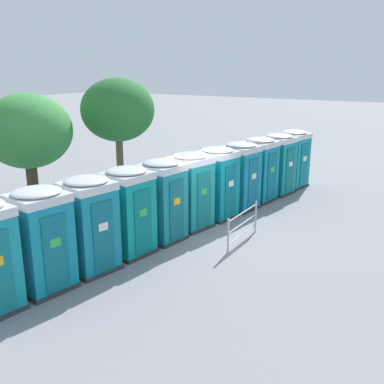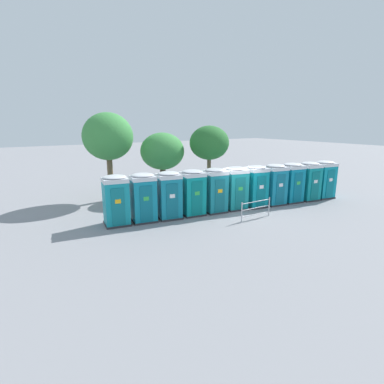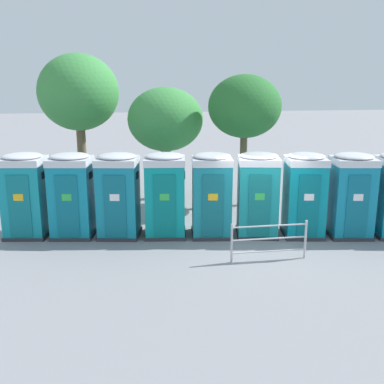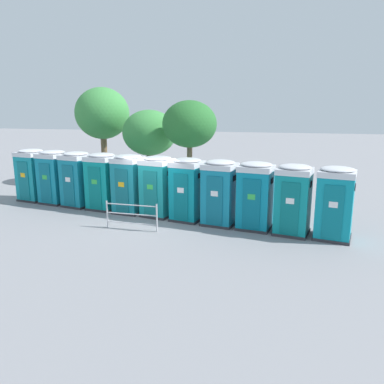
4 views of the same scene
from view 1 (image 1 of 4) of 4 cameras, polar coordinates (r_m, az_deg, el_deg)
ground_plane at (r=14.89m, az=1.28°, el=-4.89°), size 120.00×120.00×0.00m
portapotty_1 at (r=11.28m, az=-18.59°, el=-5.70°), size 1.40×1.38×2.54m
portapotty_2 at (r=11.99m, az=-12.90°, el=-3.98°), size 1.41×1.40×2.54m
portapotty_3 at (r=12.85m, az=-8.09°, el=-2.38°), size 1.36×1.34×2.54m
portapotty_4 at (r=13.77m, az=-3.78°, el=-1.02°), size 1.33×1.34×2.54m
portapotty_5 at (r=14.79m, az=-0.17°, el=0.20°), size 1.43×1.41×2.54m
portapotty_6 at (r=15.81m, az=3.26°, el=1.20°), size 1.36×1.38×2.54m
portapotty_7 at (r=16.90m, az=6.17°, el=2.09°), size 1.39×1.37×2.54m
portapotty_8 at (r=18.07m, az=8.54°, el=2.90°), size 1.39×1.36×2.54m
portapotty_9 at (r=19.22m, az=10.88°, el=3.56°), size 1.39×1.39×2.54m
portapotty_10 at (r=20.45m, az=12.65°, el=4.19°), size 1.42×1.40×2.54m
street_tree_0 at (r=16.67m, az=-9.41°, el=10.16°), size 2.65×2.65×4.85m
street_tree_2 at (r=15.98m, az=-20.14°, el=7.17°), size 2.94×2.94×4.40m
event_barrier at (r=13.84m, az=6.46°, el=-4.11°), size 2.06×0.06×1.05m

